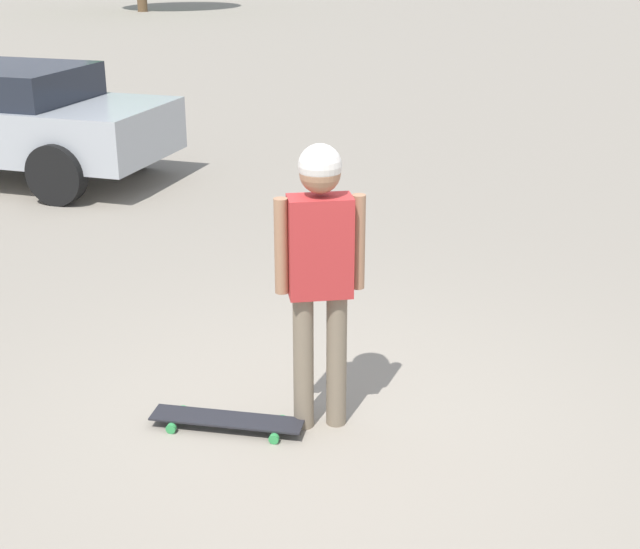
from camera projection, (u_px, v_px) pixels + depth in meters
name	position (u px, v px, depth m)	size (l,w,h in m)	color
ground_plane	(320.00, 424.00, 5.56)	(220.00, 220.00, 0.00)	gray
person	(320.00, 257.00, 5.16)	(0.25, 0.53, 1.77)	#7A6B56
skateboard	(227.00, 420.00, 5.48)	(0.51, 0.96, 0.07)	#232328
car_parked_near	(3.00, 119.00, 10.96)	(3.42, 4.49, 1.39)	#ADB2B7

